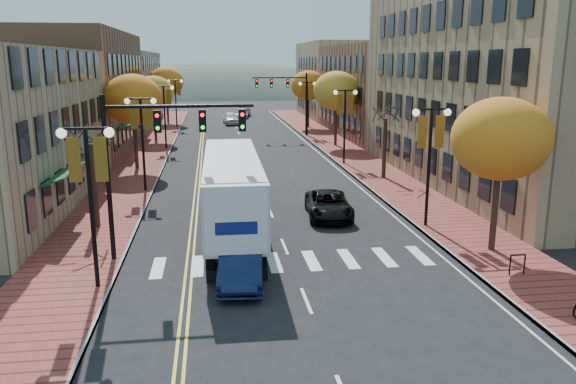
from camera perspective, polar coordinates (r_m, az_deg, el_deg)
name	(u,v)px	position (r m, az deg, el deg)	size (l,w,h in m)	color
ground	(298,280)	(22.07, 1.00, -8.88)	(200.00, 200.00, 0.00)	black
sidewalk_left	(149,152)	(53.67, -13.97, 3.98)	(4.00, 85.00, 0.15)	brown
sidewalk_right	(339,148)	(54.71, 5.17, 4.48)	(4.00, 85.00, 0.15)	brown
building_left_mid	(63,91)	(57.97, -21.90, 9.48)	(12.00, 24.00, 11.00)	brown
building_left_far	(109,87)	(82.47, -17.71, 10.10)	(12.00, 26.00, 9.50)	#9E8966
building_right_near	(532,73)	(42.19, 23.56, 11.03)	(15.00, 28.00, 15.00)	#997F5B
building_right_mid	(403,91)	(65.95, 11.59, 10.05)	(15.00, 24.00, 10.00)	brown
building_right_far	(355,80)	(86.99, 6.78, 11.24)	(15.00, 20.00, 11.00)	#9E8966
tree_left_a	(94,186)	(29.44, -19.07, 0.61)	(0.28, 0.28, 4.20)	#382619
tree_left_b	(133,99)	(44.69, -15.48, 9.06)	(4.48, 4.48, 7.21)	#382619
tree_left_c	(154,93)	(60.59, -13.50, 9.76)	(4.16, 4.16, 6.69)	#382619
tree_left_d	(166,81)	(78.48, -12.26, 10.92)	(4.61, 4.61, 7.42)	#382619
tree_right_a	(501,139)	(25.52, 20.80, 5.04)	(4.16, 4.16, 6.69)	#382619
tree_right_b	(385,148)	(40.55, 9.78, 4.42)	(0.28, 0.28, 4.20)	#382619
tree_right_c	(336,91)	(55.63, 4.94, 10.19)	(4.48, 4.48, 7.21)	#382619
tree_right_d	(308,86)	(71.32, 2.09, 10.75)	(4.35, 4.35, 7.00)	#382619
lamp_left_a	(89,177)	(21.06, -19.57, 1.48)	(1.96, 0.36, 6.05)	black
lamp_left_b	(142,126)	(36.69, -14.63, 6.50)	(1.96, 0.36, 6.05)	black
lamp_left_c	(164,105)	(54.54, -12.47, 8.67)	(1.96, 0.36, 6.05)	black
lamp_left_d	(175,94)	(72.46, -11.36, 9.76)	(1.96, 0.36, 6.05)	black
lamp_right_a	(430,144)	(28.57, 14.24, 4.74)	(1.96, 0.36, 6.05)	black
lamp_right_b	(345,112)	(45.65, 5.81, 8.09)	(1.96, 0.36, 6.05)	black
lamp_right_c	(307,98)	(63.24, 1.97, 9.54)	(1.96, 0.36, 6.05)	black
traffic_mast_near	(154,146)	(23.57, -13.42, 4.61)	(6.10, 0.35, 7.00)	black
traffic_mast_far	(289,92)	(62.89, 0.13, 10.10)	(6.10, 0.34, 7.00)	black
semi_truck	(232,185)	(27.99, -5.76, 0.69)	(2.70, 15.56, 3.88)	black
navy_sedan	(241,263)	(21.67, -4.78, -7.19)	(1.61, 4.63, 1.52)	#0D1737
black_suv	(329,205)	(30.50, 4.14, -1.29)	(2.28, 4.95, 1.37)	black
car_far_white	(231,118)	(76.14, -5.81, 7.47)	(1.92, 4.78, 1.63)	silver
car_far_silver	(242,114)	(84.52, -4.67, 7.93)	(1.78, 4.38, 1.27)	#B0B1B9
car_far_oncoming	(244,110)	(89.01, -4.47, 8.28)	(1.62, 4.66, 1.54)	#94939A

